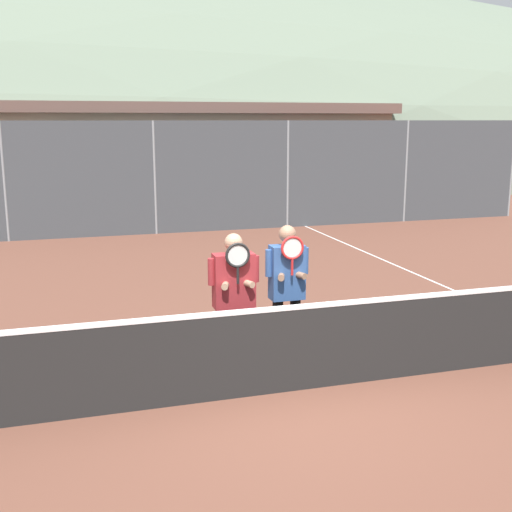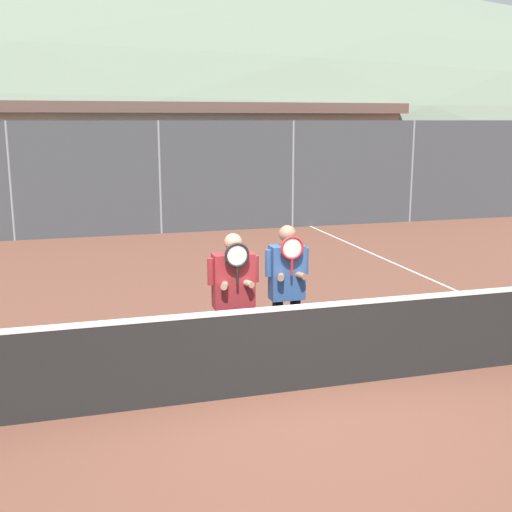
{
  "view_description": "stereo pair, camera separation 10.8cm",
  "coord_description": "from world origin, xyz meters",
  "px_view_note": "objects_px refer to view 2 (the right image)",
  "views": [
    {
      "loc": [
        -2.31,
        -6.26,
        2.96
      ],
      "look_at": [
        -0.12,
        0.98,
        1.35
      ],
      "focal_mm": 45.0,
      "sensor_mm": 36.0,
      "label": 1
    },
    {
      "loc": [
        -2.21,
        -6.29,
        2.96
      ],
      "look_at": [
        -0.12,
        0.98,
        1.35
      ],
      "focal_mm": 45.0,
      "sensor_mm": 36.0,
      "label": 2
    }
  ],
  "objects_px": {
    "player_center_left": "(287,284)",
    "car_center": "(244,186)",
    "player_leftmost": "(234,291)",
    "car_right_of_center": "(379,181)",
    "car_left_of_center": "(97,191)"
  },
  "relations": [
    {
      "from": "player_leftmost",
      "to": "car_left_of_center",
      "type": "bearing_deg",
      "value": 94.66
    },
    {
      "from": "player_center_left",
      "to": "car_left_of_center",
      "type": "relative_size",
      "value": 0.42
    },
    {
      "from": "player_leftmost",
      "to": "car_left_of_center",
      "type": "height_order",
      "value": "player_leftmost"
    },
    {
      "from": "car_right_of_center",
      "to": "player_center_left",
      "type": "bearing_deg",
      "value": -121.01
    },
    {
      "from": "player_leftmost",
      "to": "player_center_left",
      "type": "distance_m",
      "value": 0.69
    },
    {
      "from": "car_left_of_center",
      "to": "player_center_left",
      "type": "bearing_deg",
      "value": -82.25
    },
    {
      "from": "player_leftmost",
      "to": "car_left_of_center",
      "type": "distance_m",
      "value": 12.74
    },
    {
      "from": "car_left_of_center",
      "to": "car_center",
      "type": "height_order",
      "value": "car_center"
    },
    {
      "from": "car_left_of_center",
      "to": "car_center",
      "type": "relative_size",
      "value": 1.02
    },
    {
      "from": "car_left_of_center",
      "to": "car_right_of_center",
      "type": "height_order",
      "value": "car_right_of_center"
    },
    {
      "from": "player_leftmost",
      "to": "car_right_of_center",
      "type": "height_order",
      "value": "car_right_of_center"
    },
    {
      "from": "player_center_left",
      "to": "car_center",
      "type": "relative_size",
      "value": 0.43
    },
    {
      "from": "player_center_left",
      "to": "car_center",
      "type": "xyz_separation_m",
      "value": [
        2.85,
        12.7,
        -0.14
      ]
    },
    {
      "from": "car_center",
      "to": "car_right_of_center",
      "type": "height_order",
      "value": "car_right_of_center"
    },
    {
      "from": "car_right_of_center",
      "to": "car_center",
      "type": "bearing_deg",
      "value": 176.49
    }
  ]
}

